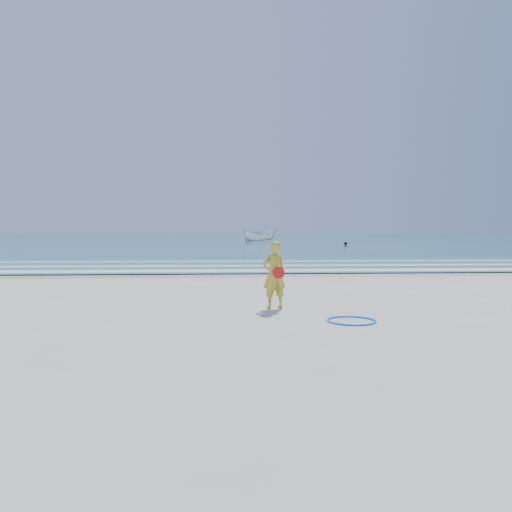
{
  "coord_description": "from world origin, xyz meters",
  "views": [
    {
      "loc": [
        -0.7,
        -10.71,
        1.77
      ],
      "look_at": [
        0.21,
        4.0,
        1.0
      ],
      "focal_mm": 35.0,
      "sensor_mm": 36.0,
      "label": 1
    }
  ],
  "objects": [
    {
      "name": "wet_sand",
      "position": [
        0.0,
        9.0,
        0.0
      ],
      "size": [
        400.0,
        2.4,
        0.0
      ],
      "primitive_type": "cube",
      "color": "#B2A893",
      "rests_on": "ground"
    },
    {
      "name": "foam_mid",
      "position": [
        0.0,
        13.2,
        0.05
      ],
      "size": [
        400.0,
        0.9,
        0.01
      ],
      "primitive_type": "cube",
      "color": "white",
      "rests_on": "shallow"
    },
    {
      "name": "ocean",
      "position": [
        0.0,
        105.0,
        0.02
      ],
      "size": [
        400.0,
        190.0,
        0.04
      ],
      "primitive_type": "cube",
      "color": "#19727F",
      "rests_on": "ground"
    },
    {
      "name": "boat",
      "position": [
        4.39,
        62.55,
        1.0
      ],
      "size": [
        4.99,
        1.93,
        1.92
      ],
      "primitive_type": "imported",
      "rotation": [
        0.0,
        0.0,
        1.56
      ],
      "color": "silver",
      "rests_on": "ocean"
    },
    {
      "name": "foam_far",
      "position": [
        0.0,
        16.5,
        0.05
      ],
      "size": [
        400.0,
        0.6,
        0.01
      ],
      "primitive_type": "cube",
      "color": "white",
      "rests_on": "shallow"
    },
    {
      "name": "shallow",
      "position": [
        0.0,
        14.0,
        0.04
      ],
      "size": [
        400.0,
        10.0,
        0.01
      ],
      "primitive_type": "cube",
      "color": "#59B7AD",
      "rests_on": "ocean"
    },
    {
      "name": "foam_near",
      "position": [
        0.0,
        10.3,
        0.05
      ],
      "size": [
        400.0,
        1.4,
        0.01
      ],
      "primitive_type": "cube",
      "color": "white",
      "rests_on": "shallow"
    },
    {
      "name": "ground",
      "position": [
        0.0,
        0.0,
        0.0
      ],
      "size": [
        400.0,
        400.0,
        0.0
      ],
      "primitive_type": "plane",
      "color": "silver",
      "rests_on": "ground"
    },
    {
      "name": "buoy",
      "position": [
        13.17,
        45.94,
        0.23
      ],
      "size": [
        0.38,
        0.38,
        0.38
      ],
      "primitive_type": "sphere",
      "color": "black",
      "rests_on": "ocean"
    },
    {
      "name": "woman",
      "position": [
        0.4,
        0.42,
        0.76
      ],
      "size": [
        0.64,
        0.52,
        1.52
      ],
      "color": "gold",
      "rests_on": "ground"
    },
    {
      "name": "hoop",
      "position": [
        1.74,
        -1.28,
        0.02
      ],
      "size": [
        1.11,
        1.11,
        0.03
      ],
      "primitive_type": "torus",
      "rotation": [
        0.0,
        0.0,
        0.19
      ],
      "color": "#0E8AFF",
      "rests_on": "ground"
    }
  ]
}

